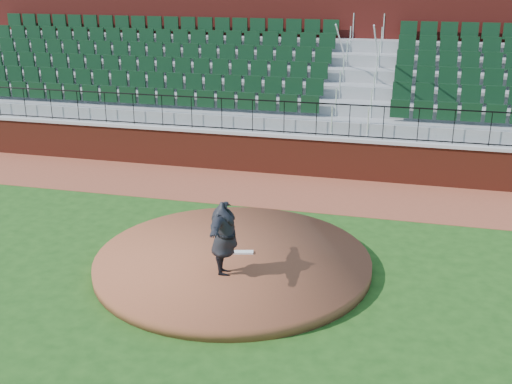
# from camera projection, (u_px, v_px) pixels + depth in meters

# --- Properties ---
(ground) EXTENTS (90.00, 90.00, 0.00)m
(ground) POSITION_uv_depth(u_px,v_px,m) (239.00, 272.00, 13.57)
(ground) COLOR #1D4714
(ground) RESTS_ON ground
(warning_track) EXTENTS (34.00, 3.20, 0.01)m
(warning_track) POSITION_uv_depth(u_px,v_px,m) (289.00, 190.00, 18.50)
(warning_track) COLOR brown
(warning_track) RESTS_ON ground
(field_wall) EXTENTS (34.00, 0.35, 1.20)m
(field_wall) POSITION_uv_depth(u_px,v_px,m) (299.00, 156.00, 19.76)
(field_wall) COLOR maroon
(field_wall) RESTS_ON ground
(wall_cap) EXTENTS (34.00, 0.45, 0.10)m
(wall_cap) POSITION_uv_depth(u_px,v_px,m) (300.00, 136.00, 19.54)
(wall_cap) COLOR #B7B7B7
(wall_cap) RESTS_ON field_wall
(wall_railing) EXTENTS (34.00, 0.05, 1.00)m
(wall_railing) POSITION_uv_depth(u_px,v_px,m) (300.00, 118.00, 19.36)
(wall_railing) COLOR black
(wall_railing) RESTS_ON wall_cap
(seating_stands) EXTENTS (34.00, 5.10, 4.60)m
(seating_stands) POSITION_uv_depth(u_px,v_px,m) (315.00, 87.00, 21.68)
(seating_stands) COLOR gray
(seating_stands) RESTS_ON ground
(concourse_wall) EXTENTS (34.00, 0.50, 5.50)m
(concourse_wall) POSITION_uv_depth(u_px,v_px,m) (327.00, 62.00, 24.08)
(concourse_wall) COLOR maroon
(concourse_wall) RESTS_ON ground
(pitchers_mound) EXTENTS (5.98, 5.98, 0.25)m
(pitchers_mound) POSITION_uv_depth(u_px,v_px,m) (233.00, 261.00, 13.75)
(pitchers_mound) COLOR brown
(pitchers_mound) RESTS_ON ground
(pitching_rubber) EXTENTS (0.62, 0.30, 0.04)m
(pitching_rubber) POSITION_uv_depth(u_px,v_px,m) (240.00, 252.00, 13.85)
(pitching_rubber) COLOR white
(pitching_rubber) RESTS_ON pitchers_mound
(pitcher) EXTENTS (0.84, 1.99, 1.57)m
(pitcher) POSITION_uv_depth(u_px,v_px,m) (224.00, 238.00, 12.67)
(pitcher) COLOR black
(pitcher) RESTS_ON pitchers_mound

